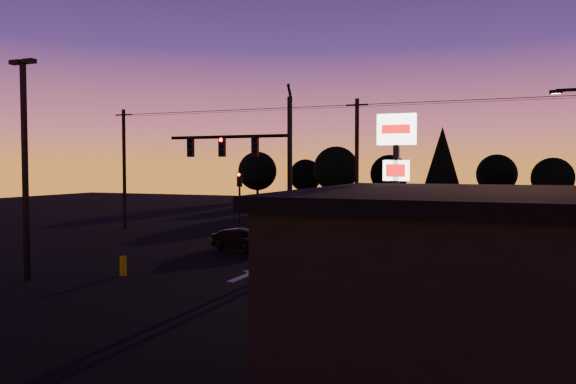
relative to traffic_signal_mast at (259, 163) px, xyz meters
name	(u,v)px	position (x,y,z in m)	size (l,w,h in m)	color
ground	(220,281)	(0.10, -3.99, -4.94)	(120.00, 120.00, 0.00)	black
lane_arrow	(249,274)	(0.60, -2.33, -4.93)	(1.20, 3.10, 0.01)	beige
traffic_signal_mast	(259,163)	(0.00, 0.00, 0.00)	(6.79, 0.52, 8.58)	black
secondary_signal	(239,196)	(-4.90, 7.49, -2.07)	(0.30, 0.31, 4.35)	black
parking_lot_light	(25,154)	(-7.40, -6.99, 0.33)	(1.25, 0.30, 9.14)	black
pylon_sign	(396,162)	(7.10, -2.49, -0.02)	(1.50, 0.28, 6.80)	black
utility_pole_0	(124,168)	(-15.90, 10.01, -0.34)	(1.40, 0.26, 9.00)	black
utility_pole_1	(357,169)	(2.10, 10.01, -0.34)	(1.40, 0.26, 9.00)	black
power_wires	(357,105)	(2.10, 10.01, 3.63)	(36.00, 1.22, 0.07)	black
bollard	(123,266)	(-4.33, -4.68, -4.51)	(0.28, 0.28, 0.85)	#C0B404
tree_0	(257,171)	(-21.90, 46.01, -0.88)	(5.36, 5.36, 6.74)	black
tree_1	(306,176)	(-15.90, 49.01, -1.50)	(4.54, 4.54, 5.71)	black
tree_2	(336,169)	(-9.90, 44.01, -0.57)	(5.77, 5.78, 7.26)	black
tree_3	(389,174)	(-3.90, 48.01, -1.19)	(4.95, 4.95, 6.22)	black
tree_4	(442,156)	(3.10, 45.01, 0.99)	(4.18, 4.18, 9.50)	black
tree_5	(497,174)	(9.10, 50.01, -1.19)	(4.95, 4.95, 6.22)	black
tree_6	(553,178)	(15.10, 44.01, -1.50)	(4.54, 4.54, 5.71)	black
car_mid	(241,240)	(-2.85, 3.67, -4.33)	(1.29, 3.69, 1.22)	black
car_right	(446,242)	(8.01, 6.40, -4.23)	(1.98, 4.86, 1.41)	black
suv_parked	(492,300)	(10.81, -5.98, -4.32)	(2.04, 4.42, 1.23)	black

